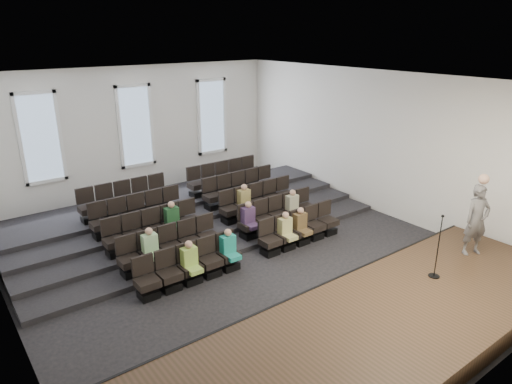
% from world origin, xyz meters
% --- Properties ---
extents(ground, '(14.00, 14.00, 0.00)m').
position_xyz_m(ground, '(0.00, 0.00, 0.00)').
color(ground, black).
rests_on(ground, ground).
extents(ceiling, '(12.00, 14.00, 0.02)m').
position_xyz_m(ceiling, '(0.00, 0.00, 5.01)').
color(ceiling, white).
rests_on(ceiling, ground).
extents(wall_back, '(12.00, 0.04, 5.00)m').
position_xyz_m(wall_back, '(0.00, 7.02, 2.50)').
color(wall_back, silver).
rests_on(wall_back, ground).
extents(wall_front, '(12.00, 0.04, 5.00)m').
position_xyz_m(wall_front, '(0.00, -7.02, 2.50)').
color(wall_front, silver).
rests_on(wall_front, ground).
extents(wall_right, '(0.04, 14.00, 5.00)m').
position_xyz_m(wall_right, '(6.02, 0.00, 2.50)').
color(wall_right, silver).
rests_on(wall_right, ground).
extents(stage, '(11.80, 3.60, 0.50)m').
position_xyz_m(stage, '(0.00, -5.10, 0.25)').
color(stage, '#422B1C').
rests_on(stage, ground).
extents(stage_lip, '(11.80, 0.06, 0.52)m').
position_xyz_m(stage_lip, '(0.00, -3.33, 0.25)').
color(stage_lip, black).
rests_on(stage_lip, ground).
extents(risers, '(11.80, 4.80, 0.60)m').
position_xyz_m(risers, '(0.00, 3.17, 0.20)').
color(risers, black).
rests_on(risers, ground).
extents(seating_rows, '(6.80, 4.70, 1.67)m').
position_xyz_m(seating_rows, '(-0.00, 1.54, 0.68)').
color(seating_rows, black).
rests_on(seating_rows, ground).
extents(windows, '(8.44, 0.10, 3.24)m').
position_xyz_m(windows, '(0.00, 6.95, 2.70)').
color(windows, white).
rests_on(windows, wall_back).
extents(audience, '(5.45, 2.64, 1.10)m').
position_xyz_m(audience, '(0.15, 0.22, 0.80)').
color(audience, '#9FC850').
rests_on(audience, seating_rows).
extents(speaker, '(0.84, 0.71, 1.95)m').
position_xyz_m(speaker, '(4.54, -4.61, 1.48)').
color(speaker, '#5A5755').
rests_on(speaker, stage).
extents(mic_stand, '(0.28, 0.28, 1.65)m').
position_xyz_m(mic_stand, '(2.61, -4.72, 0.99)').
color(mic_stand, black).
rests_on(mic_stand, stage).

